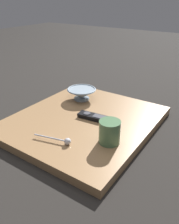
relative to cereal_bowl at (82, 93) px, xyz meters
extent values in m
plane|color=black|center=(-0.13, 0.16, -0.07)|extent=(6.00, 6.00, 0.00)
cube|color=#936D47|center=(-0.13, 0.16, -0.05)|extent=(0.57, 0.64, 0.04)
cylinder|color=#8C9EAD|center=(0.00, 0.00, -0.03)|extent=(0.08, 0.08, 0.01)
cone|color=#8C9EAD|center=(0.00, 0.00, 0.00)|extent=(0.15, 0.15, 0.05)
torus|color=#8C9EAD|center=(0.00, 0.00, 0.02)|extent=(0.15, 0.15, 0.01)
cylinder|color=#4C724C|center=(-0.31, 0.26, 0.01)|extent=(0.08, 0.08, 0.09)
cylinder|color=silver|center=(-0.12, 0.37, -0.02)|extent=(0.13, 0.04, 0.01)
sphere|color=silver|center=(-0.19, 0.36, -0.02)|extent=(0.03, 0.03, 0.03)
cube|color=black|center=(-0.18, 0.14, -0.02)|extent=(0.17, 0.06, 0.02)
cylinder|color=#3A3A42|center=(-0.13, 0.15, -0.01)|extent=(0.03, 0.03, 0.00)
cube|color=#3A3A42|center=(-0.20, 0.14, -0.01)|extent=(0.07, 0.04, 0.00)
camera|label=1|loc=(-0.65, 0.89, 0.46)|focal=37.08mm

